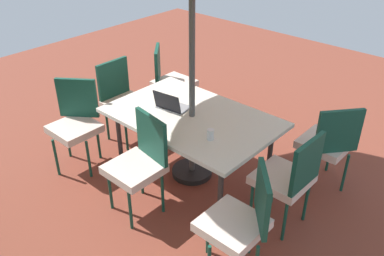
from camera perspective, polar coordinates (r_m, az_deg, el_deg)
ground_plane at (r=4.59m, az=-0.00°, el=-6.41°), size 10.00×10.00×0.02m
dining_table at (r=4.21m, az=-0.00°, el=1.12°), size 1.72×1.11×0.73m
chair_east at (r=5.02m, az=-9.58°, el=4.16°), size 0.46×0.46×0.98m
chair_northeast at (r=4.63m, az=-15.80°, el=0.97°), size 0.58×0.58×0.98m
chair_north at (r=3.85m, az=-7.27°, el=-4.55°), size 0.48×0.49×0.98m
chair_northwest at (r=3.25m, az=6.78°, el=-12.38°), size 0.59×0.59×0.98m
chair_west at (r=3.74m, az=13.23°, el=-6.47°), size 0.47×0.46×0.98m
chair_southeast at (r=5.45m, az=-3.14°, el=6.75°), size 0.59×0.59×0.98m
chair_southwest at (r=4.32m, az=18.34°, el=-1.76°), size 0.58×0.58×0.98m
laptop at (r=4.29m, az=-2.91°, el=3.15°), size 0.35×0.29×0.21m
cup at (r=3.77m, az=2.56°, el=-0.91°), size 0.06×0.06×0.10m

